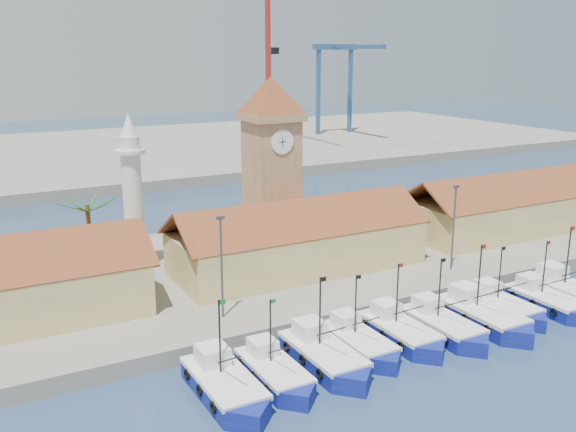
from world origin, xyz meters
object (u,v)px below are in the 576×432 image
boat_0 (226,388)px  minaret (133,193)px  clock_tower (271,162)px  boat_5 (444,328)px

boat_0 → minaret: size_ratio=0.61×
clock_tower → minaret: clock_tower is taller
boat_5 → minaret: size_ratio=0.58×
boat_0 → boat_5: boat_0 is taller
boat_0 → boat_5: size_ratio=1.06×
boat_0 → minaret: minaret is taller
boat_0 → boat_5: bearing=1.2°
boat_0 → minaret: bearing=87.6°
clock_tower → minaret: (-15.00, 2.00, -2.23)m
clock_tower → minaret: bearing=172.4°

